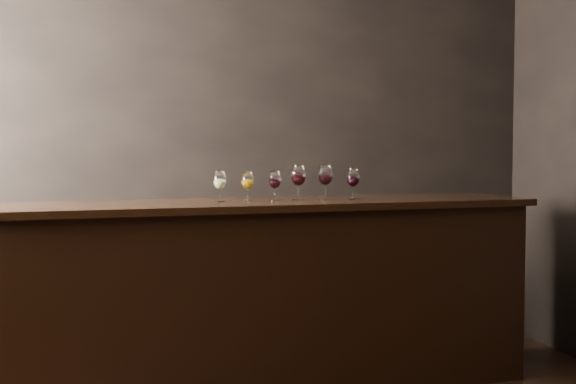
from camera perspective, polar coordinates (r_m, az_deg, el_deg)
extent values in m
cube|color=black|center=(5.65, -6.85, 2.83)|extent=(5.00, 0.02, 2.80)
cube|color=black|center=(1.33, 19.31, 1.31)|extent=(5.00, 0.02, 2.80)
cube|color=black|center=(4.77, -1.39, -7.61)|extent=(3.13, 0.91, 1.08)
cube|color=black|center=(4.70, -1.40, -0.88)|extent=(3.24, 0.99, 0.04)
cube|color=black|center=(5.48, -11.73, -7.36)|extent=(2.42, 0.40, 0.87)
cylinder|color=white|center=(4.65, -4.87, -0.66)|extent=(0.06, 0.06, 0.00)
cylinder|color=white|center=(4.65, -4.87, -0.22)|extent=(0.01, 0.01, 0.07)
ellipsoid|color=white|center=(4.64, -4.88, 0.86)|extent=(0.08, 0.08, 0.11)
cylinder|color=white|center=(4.64, -4.88, 1.45)|extent=(0.06, 0.06, 0.01)
ellipsoid|color=#CDCC73|center=(4.64, -4.87, 0.64)|extent=(0.06, 0.06, 0.05)
cylinder|color=white|center=(4.67, -2.89, -0.63)|extent=(0.06, 0.06, 0.00)
cylinder|color=white|center=(4.67, -2.89, -0.21)|extent=(0.01, 0.01, 0.07)
ellipsoid|color=white|center=(4.66, -2.90, 0.83)|extent=(0.07, 0.07, 0.10)
cylinder|color=white|center=(4.66, -2.90, 1.40)|extent=(0.05, 0.05, 0.01)
ellipsoid|color=orange|center=(4.67, -2.90, 0.62)|extent=(0.06, 0.06, 0.05)
cylinder|color=white|center=(4.72, -0.95, -0.59)|extent=(0.06, 0.06, 0.00)
cylinder|color=white|center=(4.71, -0.95, -0.16)|extent=(0.01, 0.01, 0.07)
ellipsoid|color=white|center=(4.71, -0.95, 0.89)|extent=(0.08, 0.08, 0.11)
cylinder|color=white|center=(4.71, -0.95, 1.47)|extent=(0.06, 0.06, 0.01)
ellipsoid|color=black|center=(4.71, -0.95, 0.68)|extent=(0.06, 0.06, 0.05)
cylinder|color=white|center=(4.76, 0.74, -0.55)|extent=(0.08, 0.08, 0.00)
cylinder|color=white|center=(4.76, 0.74, -0.04)|extent=(0.01, 0.01, 0.08)
ellipsoid|color=white|center=(4.75, 0.74, 1.20)|extent=(0.09, 0.09, 0.13)
cylinder|color=white|center=(4.75, 0.74, 1.88)|extent=(0.07, 0.07, 0.01)
ellipsoid|color=black|center=(4.76, 0.74, 0.94)|extent=(0.07, 0.07, 0.06)
cylinder|color=white|center=(4.82, 2.66, -0.51)|extent=(0.08, 0.08, 0.00)
cylinder|color=white|center=(4.82, 2.66, -0.01)|extent=(0.01, 0.01, 0.08)
ellipsoid|color=white|center=(4.81, 2.66, 1.22)|extent=(0.09, 0.09, 0.13)
cylinder|color=white|center=(4.81, 2.66, 1.89)|extent=(0.07, 0.07, 0.01)
ellipsoid|color=black|center=(4.81, 2.66, 0.97)|extent=(0.07, 0.07, 0.06)
cylinder|color=white|center=(4.85, 4.64, -0.49)|extent=(0.07, 0.07, 0.00)
cylinder|color=white|center=(4.85, 4.64, -0.05)|extent=(0.01, 0.01, 0.07)
ellipsoid|color=white|center=(4.85, 4.65, 1.03)|extent=(0.08, 0.08, 0.11)
cylinder|color=white|center=(4.84, 4.65, 1.63)|extent=(0.06, 0.06, 0.01)
ellipsoid|color=black|center=(4.85, 4.65, 0.81)|extent=(0.06, 0.06, 0.05)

